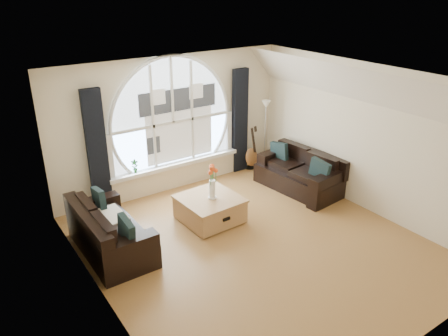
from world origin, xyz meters
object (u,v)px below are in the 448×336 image
(sofa_right, at_px, (299,171))
(vase_flowers, at_px, (212,178))
(sofa_left, at_px, (110,229))
(guitar, at_px, (252,148))
(coffee_chest, at_px, (210,208))
(potted_plant, at_px, (135,166))
(floor_lamp, at_px, (265,136))

(sofa_right, relative_size, vase_flowers, 2.53)
(sofa_left, height_order, guitar, guitar)
(sofa_left, relative_size, vase_flowers, 2.50)
(coffee_chest, distance_m, potted_plant, 1.78)
(sofa_left, height_order, floor_lamp, floor_lamp)
(vase_flowers, xyz_separation_m, potted_plant, (-0.75, 1.60, -0.16))
(guitar, bearing_deg, sofa_left, -168.99)
(sofa_left, bearing_deg, guitar, 18.60)
(floor_lamp, xyz_separation_m, potted_plant, (-3.00, 0.29, -0.12))
(coffee_chest, xyz_separation_m, guitar, (2.02, 1.41, 0.28))
(sofa_left, height_order, vase_flowers, vase_flowers)
(vase_flowers, height_order, floor_lamp, floor_lamp)
(sofa_left, distance_m, potted_plant, 1.87)
(sofa_left, bearing_deg, coffee_chest, -2.85)
(sofa_right, relative_size, coffee_chest, 1.77)
(guitar, bearing_deg, potted_plant, 168.50)
(floor_lamp, relative_size, potted_plant, 6.02)
(sofa_right, bearing_deg, sofa_left, 173.69)
(sofa_left, height_order, coffee_chest, sofa_left)
(sofa_right, distance_m, coffee_chest, 2.22)
(sofa_right, bearing_deg, guitar, 92.08)
(floor_lamp, bearing_deg, coffee_chest, -150.84)
(sofa_left, height_order, sofa_right, sofa_right)
(coffee_chest, height_order, floor_lamp, floor_lamp)
(floor_lamp, xyz_separation_m, guitar, (-0.26, 0.13, -0.27))
(potted_plant, bearing_deg, coffee_chest, -65.33)
(sofa_left, xyz_separation_m, sofa_right, (4.03, -0.02, 0.00))
(sofa_left, relative_size, guitar, 1.65)
(sofa_left, xyz_separation_m, guitar, (3.83, 1.33, 0.13))
(potted_plant, bearing_deg, vase_flowers, -64.92)
(sofa_right, relative_size, potted_plant, 6.67)
(floor_lamp, bearing_deg, potted_plant, 174.43)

